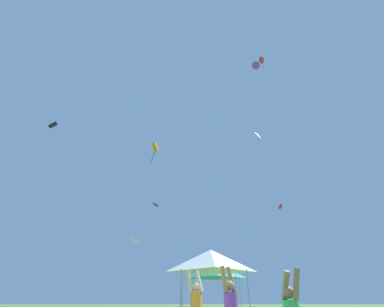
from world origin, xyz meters
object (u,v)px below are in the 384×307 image
(kite_black_box, at_px, (53,125))
(kite_red_diamond, at_px, (259,136))
(canopy_tent_white, at_px, (211,261))
(canopy_tent_teal, at_px, (214,270))
(kite_red_box, at_px, (280,207))
(kite_white_box, at_px, (134,239))
(person_flyer_orange, at_px, (196,307))
(kite_purple_delta, at_px, (256,65))
(kite_red_delta, at_px, (261,60))
(kite_orange_box, at_px, (155,148))
(kite_blue_diamond, at_px, (156,205))

(kite_black_box, height_order, kite_red_diamond, kite_red_diamond)
(canopy_tent_white, bearing_deg, kite_red_diamond, 62.05)
(canopy_tent_teal, relative_size, kite_red_box, 2.16)
(canopy_tent_white, height_order, kite_white_box, kite_white_box)
(person_flyer_orange, relative_size, kite_purple_delta, 1.71)
(kite_red_delta, bearing_deg, kite_orange_box, 134.06)
(kite_white_box, bearing_deg, kite_red_delta, -45.09)
(kite_red_box, bearing_deg, kite_black_box, -156.18)
(kite_orange_box, bearing_deg, person_flyer_orange, -76.54)
(person_flyer_orange, xyz_separation_m, kite_blue_diamond, (-5.22, 26.67, 12.18))
(kite_blue_diamond, relative_size, kite_red_delta, 0.72)
(kite_white_box, xyz_separation_m, kite_black_box, (-8.52, -10.18, 10.53))
(person_flyer_orange, distance_m, kite_red_diamond, 34.55)
(kite_red_box, bearing_deg, kite_purple_delta, -110.14)
(kite_red_box, xyz_separation_m, kite_red_delta, (-5.80, -17.57, 10.70))
(canopy_tent_teal, height_order, kite_white_box, kite_white_box)
(kite_blue_diamond, bearing_deg, person_flyer_orange, -78.92)
(kite_white_box, distance_m, kite_black_box, 16.95)
(kite_purple_delta, bearing_deg, canopy_tent_teal, 175.15)
(kite_red_delta, bearing_deg, kite_black_box, 168.62)
(kite_red_box, height_order, kite_white_box, kite_red_box)
(kite_orange_box, bearing_deg, kite_purple_delta, -40.82)
(kite_orange_box, relative_size, kite_purple_delta, 2.49)
(kite_red_box, relative_size, kite_red_diamond, 0.53)
(canopy_tent_teal, relative_size, kite_red_diamond, 1.14)
(canopy_tent_white, bearing_deg, canopy_tent_teal, 83.54)
(person_flyer_orange, distance_m, kite_red_box, 32.17)
(kite_blue_diamond, height_order, kite_black_box, kite_black_box)
(kite_white_box, xyz_separation_m, kite_orange_box, (1.91, -1.53, 12.87))
(person_flyer_orange, xyz_separation_m, kite_purple_delta, (7.66, 11.25, 24.31))
(kite_white_box, bearing_deg, kite_blue_diamond, 51.70)
(kite_blue_diamond, distance_m, kite_purple_delta, 23.47)
(kite_red_diamond, bearing_deg, kite_black_box, -159.63)
(person_flyer_orange, xyz_separation_m, canopy_tent_white, (0.93, 5.14, 1.94))
(kite_red_delta, distance_m, kite_purple_delta, 2.69)
(kite_blue_diamond, bearing_deg, canopy_tent_white, -74.06)
(kite_black_box, height_order, kite_purple_delta, kite_purple_delta)
(canopy_tent_white, bearing_deg, kite_purple_delta, 42.26)
(canopy_tent_teal, xyz_separation_m, kite_red_box, (11.66, 14.98, 9.86))
(kite_red_box, height_order, kite_orange_box, kite_orange_box)
(kite_red_delta, height_order, kite_red_diamond, kite_red_diamond)
(kite_red_box, distance_m, kite_purple_delta, 20.63)
(kite_red_box, distance_m, kite_orange_box, 20.66)
(kite_blue_diamond, xyz_separation_m, kite_white_box, (-2.08, -2.63, -5.49))
(kite_red_delta, xyz_separation_m, kite_orange_box, (-12.92, 13.35, -3.06))
(canopy_tent_teal, height_order, kite_red_diamond, kite_red_diamond)
(kite_black_box, distance_m, kite_red_diamond, 28.92)
(kite_orange_box, bearing_deg, kite_red_diamond, 4.35)
(canopy_tent_white, bearing_deg, kite_white_box, 113.51)
(canopy_tent_white, xyz_separation_m, kite_black_box, (-16.75, 8.73, 15.28))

